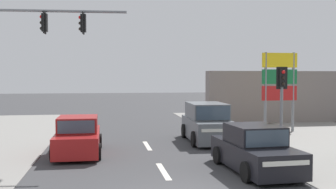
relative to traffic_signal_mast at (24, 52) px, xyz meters
The scene contains 9 objects.
lane_dash_mid 7.02m from the traffic_signal_mast, 28.95° to the right, with size 0.20×2.40×0.01m, color silver.
lane_dash_far 6.84m from the traffic_signal_mast, 24.47° to the left, with size 0.20×2.40×0.01m, color silver.
traffic_signal_mast is the anchor object (origin of this frame).
pedestal_signal_right_kerb 9.95m from the traffic_signal_mast, 10.41° to the right, with size 0.44×0.29×3.56m.
shopping_plaza_sign 14.23m from the traffic_signal_mast, 23.43° to the left, with size 2.10×0.16×4.60m.
shopfront_wall_far 19.12m from the traffic_signal_mast, 32.73° to the left, with size 12.00×1.00×3.60m, color gray.
sedan_oncoming_mid 4.02m from the traffic_signal_mast, 20.99° to the left, with size 1.90×4.25×1.56m.
sedan_receding_far 9.28m from the traffic_signal_mast, 21.84° to the right, with size 2.04×4.31×1.56m.
suv_oncoming_near 9.15m from the traffic_signal_mast, 20.49° to the left, with size 2.19×4.60×1.90m.
Camera 1 is at (-1.95, -9.95, 3.16)m, focal length 42.00 mm.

